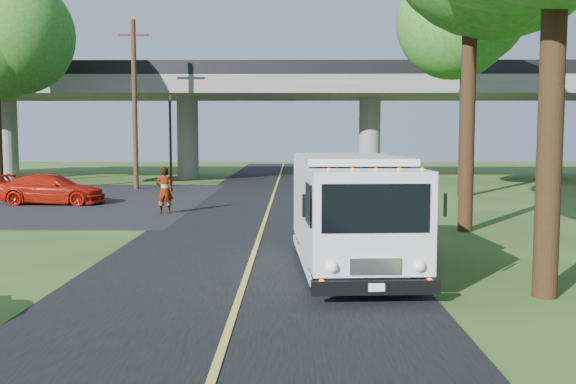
{
  "coord_description": "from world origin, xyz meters",
  "views": [
    {
      "loc": [
        0.96,
        -10.39,
        2.91
      ],
      "look_at": [
        0.84,
        4.38,
        1.6
      ],
      "focal_mm": 40.0,
      "sensor_mm": 36.0,
      "label": 1
    }
  ],
  "objects_px": {
    "traffic_signal": "(170,130)",
    "tree_right_far": "(472,18)",
    "step_van": "(351,209)",
    "pedestrian": "(164,190)",
    "utility_pole": "(135,104)",
    "red_sedan": "(52,189)"
  },
  "relations": [
    {
      "from": "traffic_signal",
      "to": "tree_right_far",
      "type": "height_order",
      "value": "tree_right_far"
    },
    {
      "from": "step_van",
      "to": "tree_right_far",
      "type": "bearing_deg",
      "value": 63.77
    },
    {
      "from": "pedestrian",
      "to": "tree_right_far",
      "type": "bearing_deg",
      "value": -157.84
    },
    {
      "from": "tree_right_far",
      "to": "utility_pole",
      "type": "bearing_deg",
      "value": 166.0
    },
    {
      "from": "step_van",
      "to": "pedestrian",
      "type": "xyz_separation_m",
      "value": [
        -6.0,
        10.01,
        -0.47
      ]
    },
    {
      "from": "utility_pole",
      "to": "tree_right_far",
      "type": "relative_size",
      "value": 0.82
    },
    {
      "from": "red_sedan",
      "to": "pedestrian",
      "type": "xyz_separation_m",
      "value": [
        5.42,
        -3.29,
        0.23
      ]
    },
    {
      "from": "step_van",
      "to": "traffic_signal",
      "type": "bearing_deg",
      "value": 106.34
    },
    {
      "from": "utility_pole",
      "to": "pedestrian",
      "type": "distance_m",
      "value": 12.02
    },
    {
      "from": "pedestrian",
      "to": "traffic_signal",
      "type": "bearing_deg",
      "value": -85.18
    },
    {
      "from": "traffic_signal",
      "to": "utility_pole",
      "type": "bearing_deg",
      "value": -126.87
    },
    {
      "from": "traffic_signal",
      "to": "red_sedan",
      "type": "relative_size",
      "value": 1.18
    },
    {
      "from": "traffic_signal",
      "to": "pedestrian",
      "type": "bearing_deg",
      "value": -80.26
    },
    {
      "from": "pedestrian",
      "to": "step_van",
      "type": "bearing_deg",
      "value": 116.0
    },
    {
      "from": "traffic_signal",
      "to": "pedestrian",
      "type": "height_order",
      "value": "traffic_signal"
    },
    {
      "from": "traffic_signal",
      "to": "tree_right_far",
      "type": "distance_m",
      "value": 17.18
    },
    {
      "from": "utility_pole",
      "to": "tree_right_far",
      "type": "height_order",
      "value": "tree_right_far"
    },
    {
      "from": "utility_pole",
      "to": "red_sedan",
      "type": "height_order",
      "value": "utility_pole"
    },
    {
      "from": "step_van",
      "to": "pedestrian",
      "type": "distance_m",
      "value": 11.68
    },
    {
      "from": "tree_right_far",
      "to": "pedestrian",
      "type": "xyz_separation_m",
      "value": [
        -13.01,
        -6.65,
        -7.43
      ]
    },
    {
      "from": "traffic_signal",
      "to": "utility_pole",
      "type": "relative_size",
      "value": 0.58
    },
    {
      "from": "pedestrian",
      "to": "red_sedan",
      "type": "bearing_deg",
      "value": -36.16
    }
  ]
}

